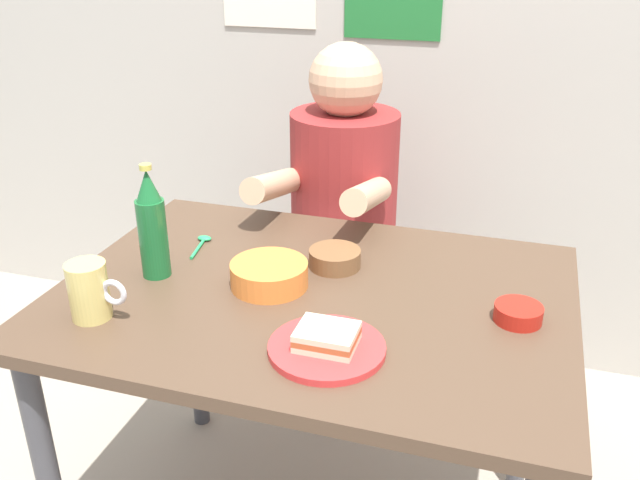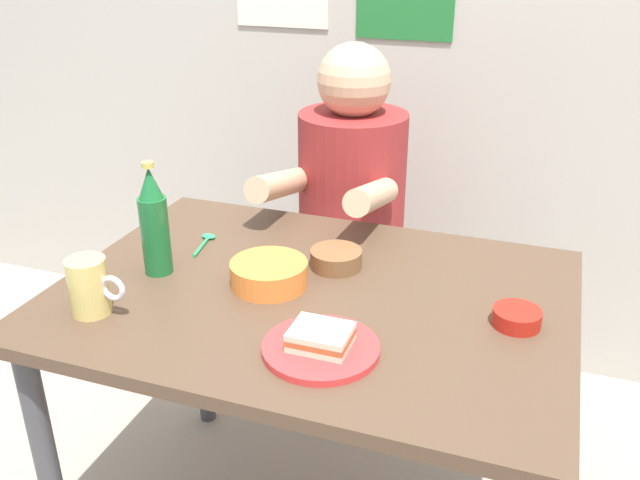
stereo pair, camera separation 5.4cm
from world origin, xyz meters
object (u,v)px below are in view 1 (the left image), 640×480
at_px(stool, 342,302).
at_px(beer_mug, 90,291).
at_px(plate_orange, 327,348).
at_px(sandwich, 327,337).
at_px(dining_table, 313,328).
at_px(soup_bowl_orange, 269,274).
at_px(person_seated, 343,182).
at_px(beer_bottle, 152,227).

height_order(stool, beer_mug, beer_mug).
relative_size(plate_orange, sandwich, 2.00).
distance_m(stool, plate_orange, 0.95).
height_order(dining_table, soup_bowl_orange, soup_bowl_orange).
distance_m(stool, beer_mug, 1.02).
bearing_deg(person_seated, sandwich, -76.55).
bearing_deg(person_seated, beer_bottle, -111.60).
bearing_deg(soup_bowl_orange, dining_table, 2.98).
distance_m(sandwich, soup_bowl_orange, 0.28).
bearing_deg(beer_mug, stool, 71.63).
bearing_deg(stool, beer_bottle, -111.26).
height_order(sandwich, beer_bottle, beer_bottle).
xyz_separation_m(stool, soup_bowl_orange, (0.01, -0.64, 0.42)).
height_order(beer_bottle, soup_bowl_orange, beer_bottle).
xyz_separation_m(dining_table, soup_bowl_orange, (-0.10, -0.01, 0.12)).
relative_size(dining_table, stool, 2.44).
height_order(person_seated, soup_bowl_orange, person_seated).
xyz_separation_m(person_seated, beer_mug, (-0.29, -0.85, 0.03)).
xyz_separation_m(stool, sandwich, (0.20, -0.84, 0.42)).
bearing_deg(beer_mug, soup_bowl_orange, 37.97).
xyz_separation_m(person_seated, sandwich, (0.20, -0.83, 0.01)).
relative_size(person_seated, beer_mug, 5.71).
bearing_deg(dining_table, stool, 99.40).
bearing_deg(beer_bottle, dining_table, 4.82).
relative_size(beer_mug, beer_bottle, 0.48).
bearing_deg(plate_orange, sandwich, 0.00).
relative_size(dining_table, beer_mug, 8.73).
height_order(stool, soup_bowl_orange, soup_bowl_orange).
relative_size(sandwich, beer_mug, 0.87).
distance_m(plate_orange, sandwich, 0.02).
distance_m(dining_table, beer_bottle, 0.42).
bearing_deg(plate_orange, soup_bowl_orange, 133.15).
distance_m(person_seated, sandwich, 0.85).
relative_size(stool, beer_bottle, 1.72).
relative_size(dining_table, plate_orange, 5.00).
height_order(person_seated, beer_mug, person_seated).
relative_size(sandwich, soup_bowl_orange, 0.65).
relative_size(stool, soup_bowl_orange, 2.65).
bearing_deg(beer_bottle, plate_orange, -21.62).
xyz_separation_m(stool, beer_mug, (-0.29, -0.86, 0.45)).
bearing_deg(stool, dining_table, -80.60).
height_order(stool, beer_bottle, beer_bottle).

